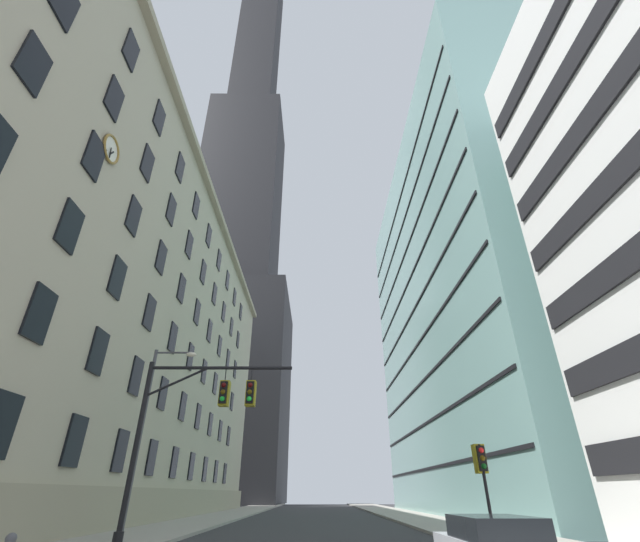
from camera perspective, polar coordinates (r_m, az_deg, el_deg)
station_building at (r=42.73m, az=-25.50°, el=-7.94°), size 14.30×60.26×29.63m
dark_skyscraper at (r=112.17m, az=-11.37°, el=4.39°), size 29.21×29.21×203.93m
glass_office_midrise at (r=51.49m, az=21.32°, el=-4.38°), size 16.34×44.42×42.20m
traffic_signal_mast at (r=18.67m, az=-16.01°, el=-18.07°), size 6.27×0.63×6.75m
traffic_light_near_right at (r=18.74m, az=21.34°, el=-23.51°), size 0.40×0.63×3.44m
street_lamppost at (r=23.56m, az=-22.47°, el=-18.28°), size 2.28×0.32×8.56m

